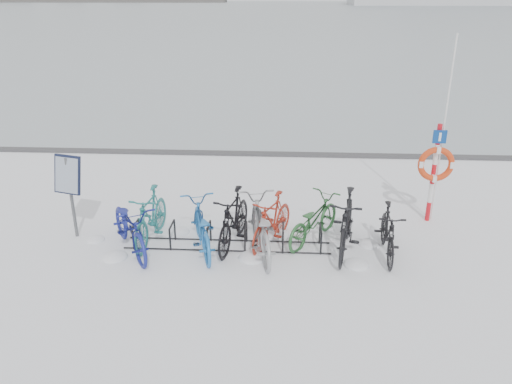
% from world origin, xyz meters
% --- Properties ---
extents(ground, '(900.00, 900.00, 0.00)m').
position_xyz_m(ground, '(0.00, 0.00, 0.00)').
color(ground, white).
rests_on(ground, ground).
extents(ice_sheet, '(400.00, 298.00, 0.02)m').
position_xyz_m(ice_sheet, '(0.00, 155.00, 0.01)').
color(ice_sheet, '#A3B0B8').
rests_on(ice_sheet, ground).
extents(quay_edge, '(400.00, 0.25, 0.10)m').
position_xyz_m(quay_edge, '(0.00, 5.90, 0.05)').
color(quay_edge, '#3F3F42').
rests_on(quay_edge, ground).
extents(bike_rack, '(4.00, 0.48, 0.46)m').
position_xyz_m(bike_rack, '(0.00, 0.00, 0.18)').
color(bike_rack, black).
rests_on(bike_rack, ground).
extents(info_board, '(0.61, 0.37, 1.72)m').
position_xyz_m(info_board, '(-3.12, 0.24, 1.24)').
color(info_board, '#595B5E').
rests_on(info_board, ground).
extents(lifebuoy_station, '(0.75, 0.22, 3.90)m').
position_xyz_m(lifebuoy_station, '(4.22, 1.39, 1.31)').
color(lifebuoy_station, red).
rests_on(lifebuoy_station, ground).
extents(bike_0, '(1.66, 2.07, 1.05)m').
position_xyz_m(bike_0, '(-1.82, -0.25, 0.53)').
color(bike_0, navy).
rests_on(bike_0, ground).
extents(bike_1, '(0.66, 1.86, 1.10)m').
position_xyz_m(bike_1, '(-1.54, 0.18, 0.55)').
color(bike_1, '#206D6E').
rests_on(bike_1, ground).
extents(bike_2, '(1.18, 2.00, 0.99)m').
position_xyz_m(bike_2, '(-0.48, -0.12, 0.50)').
color(bike_2, '#236EBA').
rests_on(bike_2, ground).
extents(bike_3, '(0.89, 1.94, 1.13)m').
position_xyz_m(bike_3, '(0.12, 0.13, 0.56)').
color(bike_3, black).
rests_on(bike_3, ground).
extents(bike_4, '(1.12, 2.17, 1.09)m').
position_xyz_m(bike_4, '(0.65, -0.17, 0.54)').
color(bike_4, '#94969A').
rests_on(bike_4, ground).
extents(bike_5, '(1.13, 1.76, 1.03)m').
position_xyz_m(bike_5, '(0.86, 0.21, 0.51)').
color(bike_5, '#A12919').
rests_on(bike_5, ground).
extents(bike_6, '(1.50, 1.85, 0.94)m').
position_xyz_m(bike_6, '(1.68, 0.40, 0.47)').
color(bike_6, '#275A2D').
rests_on(bike_6, ground).
extents(bike_7, '(0.97, 2.08, 1.20)m').
position_xyz_m(bike_7, '(2.27, -0.03, 0.60)').
color(bike_7, black).
rests_on(bike_7, ground).
extents(bike_8, '(0.57, 1.69, 1.00)m').
position_xyz_m(bike_8, '(3.03, -0.14, 0.50)').
color(bike_8, black).
rests_on(bike_8, ground).
extents(snow_drifts, '(5.85, 1.61, 0.18)m').
position_xyz_m(snow_drifts, '(0.27, -0.02, 0.00)').
color(snow_drifts, white).
rests_on(snow_drifts, ground).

